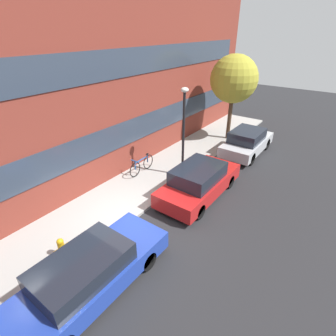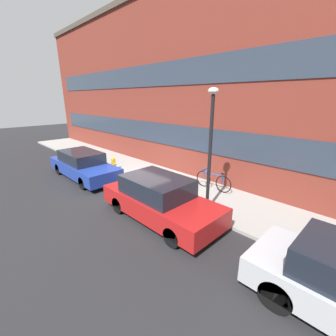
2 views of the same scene
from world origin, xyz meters
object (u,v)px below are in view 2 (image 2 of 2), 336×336
(parked_car_red, at_px, (159,199))
(lamp_post, at_px, (211,137))
(parked_car_blue, at_px, (83,165))
(bicycle, at_px, (213,180))
(fire_hydrant, at_px, (114,163))

(parked_car_red, xyz_separation_m, lamp_post, (0.88, 1.38, 1.93))
(parked_car_red, relative_size, lamp_post, 1.05)
(parked_car_blue, xyz_separation_m, bicycle, (5.49, 3.05, -0.13))
(fire_hydrant, relative_size, lamp_post, 0.17)
(parked_car_blue, height_order, parked_car_red, parked_car_red)
(parked_car_red, distance_m, fire_hydrant, 5.54)
(parked_car_red, relative_size, fire_hydrant, 6.21)
(fire_hydrant, height_order, bicycle, bicycle)
(parked_car_blue, height_order, fire_hydrant, parked_car_blue)
(parked_car_blue, height_order, lamp_post, lamp_post)
(parked_car_blue, distance_m, parked_car_red, 5.53)
(parked_car_red, height_order, fire_hydrant, parked_car_red)
(bicycle, xyz_separation_m, lamp_post, (0.91, -1.67, 2.10))
(parked_car_blue, relative_size, bicycle, 2.72)
(lamp_post, bearing_deg, bicycle, 118.77)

